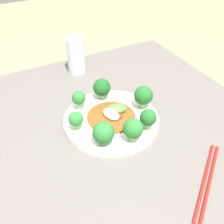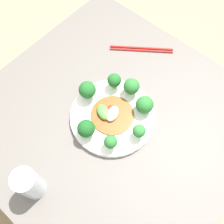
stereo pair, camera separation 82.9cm
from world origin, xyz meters
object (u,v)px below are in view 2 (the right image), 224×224
(broccoli_southeast, at_px, (114,81))
(broccoli_west, at_px, (139,131))
(plate, at_px, (112,116))
(drinking_glass, at_px, (29,184))
(broccoli_northwest, at_px, (111,142))
(broccoli_east, at_px, (86,91))
(stirfry_center, at_px, (110,113))
(broccoli_south, at_px, (131,87))
(broccoli_north, at_px, (86,129))
(chopsticks, at_px, (141,49))
(broccoli_southwest, at_px, (144,105))

(broccoli_southeast, height_order, broccoli_west, broccoli_southeast)
(plate, relative_size, drinking_glass, 2.11)
(broccoli_southeast, bearing_deg, broccoli_northwest, 127.85)
(broccoli_east, relative_size, stirfry_center, 0.51)
(broccoli_east, relative_size, broccoli_south, 1.08)
(broccoli_east, bearing_deg, broccoli_north, 132.78)
(stirfry_center, bearing_deg, broccoli_east, 0.18)
(broccoli_south, bearing_deg, broccoli_northwest, 111.38)
(drinking_glass, bearing_deg, broccoli_east, -74.60)
(plate, relative_size, broccoli_south, 4.17)
(broccoli_north, relative_size, chopsticks, 0.33)
(stirfry_center, bearing_deg, broccoli_southeast, -56.99)
(broccoli_north, bearing_deg, chopsticks, -77.64)
(broccoli_southwest, bearing_deg, drinking_glass, 78.18)
(broccoli_southeast, height_order, broccoli_north, broccoli_north)
(broccoli_southeast, height_order, chopsticks, broccoli_southeast)
(broccoli_north, relative_size, stirfry_center, 0.47)
(broccoli_west, relative_size, stirfry_center, 0.41)
(broccoli_southeast, distance_m, broccoli_west, 0.19)
(broccoli_southeast, distance_m, broccoli_southwest, 0.13)
(broccoli_southwest, xyz_separation_m, chopsticks, (0.17, -0.20, -0.05))
(drinking_glass, bearing_deg, broccoli_southeast, -83.46)
(broccoli_north, height_order, stirfry_center, broccoli_north)
(broccoli_northwest, height_order, broccoli_west, same)
(plate, height_order, broccoli_north, broccoli_north)
(broccoli_east, bearing_deg, broccoli_southwest, -153.46)
(plate, relative_size, broccoli_east, 3.86)
(broccoli_northwest, distance_m, drinking_glass, 0.25)
(broccoli_southeast, height_order, broccoli_east, broccoli_east)
(plate, xyz_separation_m, broccoli_north, (0.02, 0.10, 0.05))
(broccoli_north, height_order, drinking_glass, drinking_glass)
(broccoli_southwest, relative_size, stirfry_center, 0.46)
(broccoli_southwest, bearing_deg, chopsticks, -50.92)
(broccoli_southeast, distance_m, broccoli_east, 0.10)
(plate, xyz_separation_m, broccoli_south, (0.01, -0.10, 0.05))
(plate, bearing_deg, broccoli_south, -86.35)
(broccoli_northwest, bearing_deg, broccoli_southwest, -89.71)
(broccoli_east, distance_m, chopsticks, 0.29)
(broccoli_southeast, bearing_deg, plate, 126.93)
(broccoli_west, distance_m, broccoli_southwest, 0.09)
(broccoli_south, relative_size, chopsticks, 0.33)
(stirfry_center, relative_size, drinking_glass, 1.08)
(drinking_glass, relative_size, chopsticks, 0.65)
(broccoli_southwest, relative_size, drinking_glass, 0.50)
(broccoli_southeast, xyz_separation_m, broccoli_north, (-0.05, 0.18, -0.00))
(plate, relative_size, broccoli_northwest, 4.70)
(broccoli_southeast, relative_size, broccoli_northwest, 1.07)
(drinking_glass, xyz_separation_m, chopsticks, (0.08, -0.60, -0.06))
(plate, bearing_deg, drinking_glass, 86.81)
(broccoli_southeast, relative_size, drinking_glass, 0.48)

